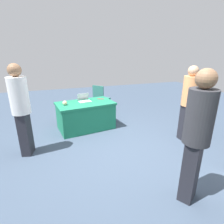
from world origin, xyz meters
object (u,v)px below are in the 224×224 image
(chair_tucked_left, at_px, (100,97))
(laptop_silver, at_px, (84,100))
(person_attendee_browsing, at_px, (21,106))
(yarn_ball, at_px, (65,103))
(person_organiser, at_px, (197,133))
(scissors_red, at_px, (101,99))
(person_presenter, at_px, (189,100))
(table_foreground, at_px, (86,115))

(chair_tucked_left, bearing_deg, laptop_silver, -74.96)
(person_attendee_browsing, xyz_separation_m, yarn_ball, (-0.86, -0.81, -0.23))
(chair_tucked_left, xyz_separation_m, person_organiser, (-0.13, 4.01, 0.48))
(scissors_red, bearing_deg, laptop_silver, -146.18)
(laptop_silver, distance_m, scissors_red, 0.49)
(yarn_ball, bearing_deg, laptop_silver, -160.35)
(person_presenter, bearing_deg, laptop_silver, 146.86)
(person_organiser, distance_m, laptop_silver, 3.15)
(person_attendee_browsing, relative_size, person_organiser, 0.99)
(person_organiser, relative_size, scissors_red, 10.09)
(person_attendee_browsing, relative_size, scissors_red, 10.00)
(table_foreground, relative_size, scissors_red, 8.69)
(person_attendee_browsing, bearing_deg, yarn_ball, 146.79)
(scissors_red, bearing_deg, person_organiser, -59.99)
(table_foreground, bearing_deg, scissors_red, -155.95)
(table_foreground, bearing_deg, laptop_silver, -93.70)
(person_organiser, bearing_deg, laptop_silver, 74.53)
(chair_tucked_left, relative_size, laptop_silver, 2.66)
(scissors_red, bearing_deg, yarn_ball, -141.37)
(table_foreground, distance_m, person_organiser, 3.09)
(person_organiser, distance_m, yarn_ball, 3.16)
(chair_tucked_left, bearing_deg, table_foreground, -72.01)
(person_attendee_browsing, xyz_separation_m, laptop_silver, (-1.39, -1.00, -0.25))
(person_organiser, bearing_deg, scissors_red, 65.67)
(laptop_silver, bearing_deg, chair_tucked_left, -135.28)
(person_presenter, height_order, laptop_silver, person_presenter)
(table_foreground, bearing_deg, person_attendee_browsing, 32.19)
(table_foreground, bearing_deg, yarn_ball, 6.83)
(person_presenter, relative_size, scissors_red, 9.53)
(table_foreground, relative_size, yarn_ball, 13.94)
(laptop_silver, xyz_separation_m, scissors_red, (-0.48, -0.09, -0.04))
(chair_tucked_left, height_order, person_attendee_browsing, person_attendee_browsing)
(chair_tucked_left, distance_m, person_attendee_browsing, 2.93)
(person_presenter, distance_m, laptop_silver, 2.60)
(person_organiser, height_order, scissors_red, person_organiser)
(person_presenter, bearing_deg, scissors_red, 137.97)
(table_foreground, height_order, person_attendee_browsing, person_attendee_browsing)
(laptop_silver, relative_size, scissors_red, 1.99)
(person_organiser, bearing_deg, person_attendee_browsing, 106.71)
(chair_tucked_left, xyz_separation_m, yarn_ball, (1.25, 1.17, 0.23))
(laptop_silver, height_order, yarn_ball, laptop_silver)
(person_organiser, bearing_deg, chair_tucked_left, 60.62)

